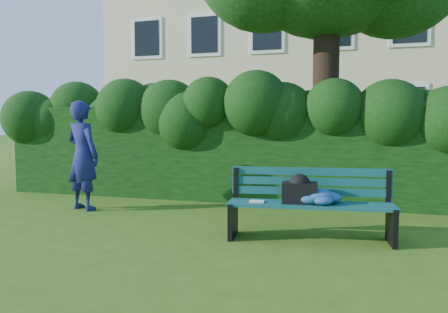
% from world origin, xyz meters
% --- Properties ---
extents(ground, '(80.00, 80.00, 0.00)m').
position_xyz_m(ground, '(0.00, 0.00, 0.00)').
color(ground, '#385914').
rests_on(ground, ground).
extents(apartment_building, '(16.00, 8.08, 12.00)m').
position_xyz_m(apartment_building, '(-0.00, 13.99, 6.00)').
color(apartment_building, beige).
rests_on(apartment_building, ground).
extents(hedge, '(10.00, 1.00, 1.80)m').
position_xyz_m(hedge, '(0.00, 2.20, 0.90)').
color(hedge, black).
rests_on(hedge, ground).
extents(park_bench, '(2.10, 0.79, 0.89)m').
position_xyz_m(park_bench, '(1.42, -0.38, 0.51)').
color(park_bench, '#0E4746').
rests_on(park_bench, ground).
extents(man_reading, '(0.77, 0.62, 1.84)m').
position_xyz_m(man_reading, '(-2.45, 0.45, 0.92)').
color(man_reading, navy).
rests_on(man_reading, ground).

